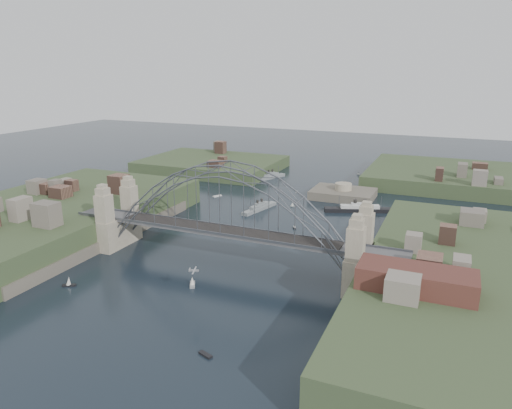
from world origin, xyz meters
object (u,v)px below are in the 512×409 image
object	(u,v)px
naval_cruiser_near	(260,208)
wharf_shed	(416,279)
bridge	(226,215)
ocean_liner	(360,209)
naval_cruiser_far	(270,177)
fort_island	(343,199)

from	to	relation	value
naval_cruiser_near	wharf_shed	bearing A→B (deg)	-47.15
bridge	ocean_liner	bearing A→B (deg)	69.19
naval_cruiser_near	naval_cruiser_far	xyz separation A→B (m)	(-13.55, 44.34, 0.05)
naval_cruiser_near	naval_cruiser_far	world-z (taller)	naval_cruiser_far
bridge	naval_cruiser_far	world-z (taller)	bridge
naval_cruiser_near	fort_island	bearing A→B (deg)	49.93
bridge	naval_cruiser_near	bearing A→B (deg)	102.59
bridge	ocean_liner	xyz separation A→B (m)	(20.99, 55.22, -11.46)
bridge	wharf_shed	world-z (taller)	bridge
naval_cruiser_far	ocean_liner	world-z (taller)	ocean_liner
fort_island	naval_cruiser_far	bearing A→B (deg)	152.56
fort_island	naval_cruiser_far	world-z (taller)	fort_island
wharf_shed	ocean_liner	world-z (taller)	wharf_shed
bridge	fort_island	world-z (taller)	bridge
naval_cruiser_near	ocean_liner	xyz separation A→B (m)	(30.82, 11.18, 0.10)
naval_cruiser_far	wharf_shed	bearing A→B (deg)	-56.64
naval_cruiser_far	ocean_liner	distance (m)	55.40
bridge	fort_island	distance (m)	72.14
fort_island	bridge	bearing A→B (deg)	-99.73
bridge	naval_cruiser_far	bearing A→B (deg)	104.82
wharf_shed	naval_cruiser_far	distance (m)	122.91
ocean_liner	naval_cruiser_near	bearing A→B (deg)	-160.07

